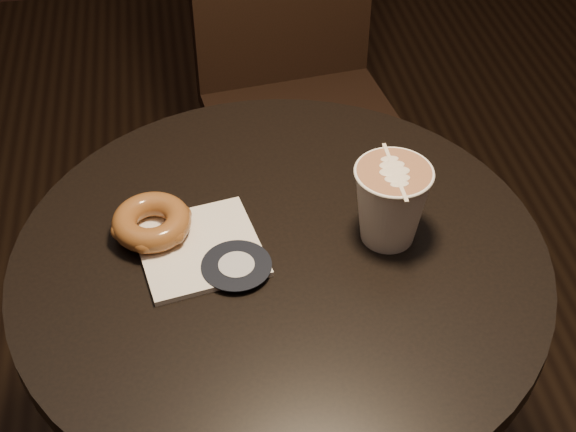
{
  "coord_description": "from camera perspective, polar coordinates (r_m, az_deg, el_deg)",
  "views": [
    {
      "loc": [
        -0.1,
        -0.73,
        1.49
      ],
      "look_at": [
        0.01,
        0.03,
        0.79
      ],
      "focal_mm": 50.0,
      "sensor_mm": 36.0,
      "label": 1
    }
  ],
  "objects": [
    {
      "name": "cafe_table",
      "position": [
        1.19,
        -0.5,
        -9.37
      ],
      "size": [
        0.7,
        0.7,
        0.75
      ],
      "color": "black",
      "rests_on": "ground"
    },
    {
      "name": "chair",
      "position": [
        1.76,
        0.44,
        10.9
      ],
      "size": [
        0.45,
        0.45,
        1.01
      ],
      "rotation": [
        0.0,
        0.0,
        0.13
      ],
      "color": "black",
      "rests_on": "ground"
    },
    {
      "name": "pastry_bag",
      "position": [
        1.05,
        -6.3,
        -2.29
      ],
      "size": [
        0.18,
        0.18,
        0.01
      ],
      "primitive_type": "cube",
      "rotation": [
        0.0,
        0.0,
        0.18
      ],
      "color": "white",
      "rests_on": "cafe_table"
    },
    {
      "name": "doughnut",
      "position": [
        1.06,
        -9.68,
        -0.42
      ],
      "size": [
        0.1,
        0.1,
        0.03
      ],
      "primitive_type": "torus",
      "color": "brown",
      "rests_on": "pastry_bag"
    },
    {
      "name": "latte_cup",
      "position": [
        1.03,
        7.3,
        0.81
      ],
      "size": [
        0.1,
        0.1,
        0.11
      ],
      "primitive_type": null,
      "color": "white",
      "rests_on": "cafe_table"
    }
  ]
}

